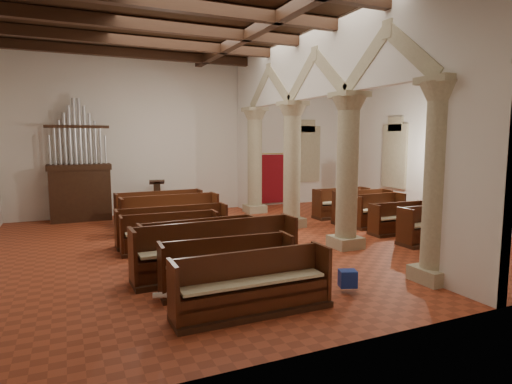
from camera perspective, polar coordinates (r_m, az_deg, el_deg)
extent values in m
plane|color=#993C21|center=(12.13, 0.64, -6.64)|extent=(14.00, 14.00, 0.00)
plane|color=black|center=(12.19, 0.68, 21.93)|extent=(14.00, 14.00, 0.00)
cube|color=silver|center=(17.42, -7.66, 7.43)|extent=(14.00, 0.02, 6.00)
cube|color=silver|center=(6.80, 22.42, 7.56)|extent=(14.00, 0.02, 6.00)
cube|color=silver|center=(16.02, 24.25, 6.91)|extent=(0.02, 12.00, 6.00)
cube|color=tan|center=(9.54, 22.58, -10.10)|extent=(0.75, 0.75, 0.30)
cylinder|color=tan|center=(9.19, 23.12, 0.71)|extent=(0.56, 0.56, 3.30)
cube|color=tan|center=(11.72, 11.84, -6.53)|extent=(0.75, 0.75, 0.30)
cylinder|color=tan|center=(11.43, 12.07, 2.27)|extent=(0.56, 0.56, 3.30)
cube|color=tan|center=(14.20, 4.74, -4.01)|extent=(0.75, 0.75, 0.30)
cylinder|color=tan|center=(13.96, 4.82, 3.25)|extent=(0.56, 0.56, 3.30)
cube|color=tan|center=(16.85, -0.16, -2.23)|extent=(0.75, 0.75, 0.30)
cylinder|color=tan|center=(16.65, -0.17, 3.90)|extent=(0.56, 0.56, 3.30)
cube|color=silver|center=(12.82, 8.33, 16.70)|extent=(0.25, 11.90, 1.93)
cube|color=#347560|center=(15.05, 28.30, 3.66)|extent=(0.03, 1.00, 2.20)
cube|color=#347560|center=(17.78, 18.07, 4.56)|extent=(0.03, 1.00, 2.20)
cube|color=#347560|center=(19.42, 6.75, 5.05)|extent=(1.00, 0.03, 2.20)
cube|color=#311C0F|center=(16.34, -22.35, -0.40)|extent=(2.00, 0.80, 1.80)
cube|color=#311C0F|center=(16.24, -22.51, 3.10)|extent=(2.10, 0.85, 0.20)
cube|color=#352611|center=(16.74, -12.98, -2.80)|extent=(0.56, 0.56, 0.11)
cube|color=#352611|center=(16.66, -13.03, -0.93)|extent=(0.28, 0.28, 1.21)
cube|color=#352611|center=(16.50, -13.04, 1.30)|extent=(0.61, 0.51, 0.21)
cube|color=maroon|center=(18.72, 2.84, 1.79)|extent=(1.60, 0.06, 2.10)
cylinder|color=gold|center=(18.63, 2.89, 5.15)|extent=(1.80, 0.04, 0.04)
cone|color=#311C0F|center=(18.51, 12.29, -1.84)|extent=(0.33, 0.33, 0.11)
cylinder|color=gold|center=(18.38, 12.37, 1.36)|extent=(0.04, 0.04, 2.19)
cylinder|color=gold|center=(18.31, 12.46, 4.49)|extent=(0.22, 0.62, 0.03)
cube|color=#181753|center=(18.32, 12.45, 3.06)|extent=(0.48, 0.17, 0.78)
cube|color=navy|center=(8.42, 12.12, -11.21)|extent=(0.39, 0.35, 0.32)
cube|color=#151697|center=(9.02, 0.35, -9.86)|extent=(0.37, 0.35, 0.30)
cube|color=navy|center=(12.01, -1.21, -5.40)|extent=(0.43, 0.38, 0.36)
cylinder|color=white|center=(7.68, -3.54, -13.68)|extent=(1.09, 0.26, 0.11)
cylinder|color=silver|center=(7.86, -9.74, -13.26)|extent=(1.03, 0.37, 0.10)
cube|color=#311C0F|center=(7.37, -0.38, -15.51)|extent=(2.73, 0.70, 0.10)
cube|color=#3A1D0C|center=(7.23, -0.23, -13.68)|extent=(2.58, 0.40, 0.44)
cube|color=#3A1D0C|center=(7.34, -0.95, -11.32)|extent=(2.58, 0.08, 0.93)
cube|color=#3A1D0C|center=(6.82, -11.01, -12.94)|extent=(0.07, 0.59, 0.93)
cube|color=#3A1D0C|center=(7.80, 8.67, -10.28)|extent=(0.07, 0.59, 0.93)
cube|color=beige|center=(7.15, -0.23, -11.85)|extent=(2.47, 0.36, 0.05)
cube|color=#311C0F|center=(8.39, -3.80, -12.65)|extent=(2.58, 0.79, 0.10)
cube|color=#3A120C|center=(8.26, -3.70, -11.03)|extent=(2.41, 0.50, 0.43)
cube|color=#3A120C|center=(8.39, -4.24, -9.03)|extent=(2.40, 0.18, 0.91)
cube|color=#3A120C|center=(7.93, -12.44, -10.14)|extent=(0.09, 0.58, 0.91)
cube|color=#3A120C|center=(8.74, 3.86, -8.37)|extent=(0.09, 0.58, 0.91)
cube|color=beige|center=(8.19, -3.71, -9.43)|extent=(2.32, 0.46, 0.05)
cube|color=#311C0F|center=(9.27, -5.09, -10.69)|extent=(3.58, 0.87, 0.11)
cube|color=#441A0E|center=(9.13, -4.99, -8.98)|extent=(3.42, 0.54, 0.49)
cube|color=#441A0E|center=(9.29, -5.52, -6.96)|extent=(3.41, 0.18, 1.04)
cube|color=#441A0E|center=(8.75, -16.17, -8.10)|extent=(0.10, 0.66, 1.04)
cube|color=#441A0E|center=(9.81, 4.58, -6.19)|extent=(0.10, 0.66, 1.04)
cube|color=beige|center=(9.06, -5.01, -7.32)|extent=(3.28, 0.49, 0.05)
cube|color=#311C0F|center=(10.32, -7.50, -8.90)|extent=(2.83, 0.83, 0.09)
cube|color=#461C0F|center=(10.21, -7.45, -7.57)|extent=(2.66, 0.54, 0.43)
cube|color=#461C0F|center=(10.35, -7.82, -6.01)|extent=(2.64, 0.23, 0.90)
cube|color=#461C0F|center=(9.93, -15.18, -6.77)|extent=(0.10, 0.57, 0.90)
cube|color=#461C0F|center=(10.66, -0.52, -5.56)|extent=(0.10, 0.57, 0.90)
cube|color=beige|center=(10.15, -7.47, -6.28)|extent=(2.55, 0.49, 0.05)
cube|color=#311C0F|center=(11.37, -11.34, -7.48)|extent=(2.49, 0.75, 0.09)
cube|color=#391C0C|center=(11.26, -11.32, -6.27)|extent=(2.33, 0.46, 0.42)
cube|color=#391C0C|center=(11.41, -11.59, -4.90)|extent=(2.31, 0.16, 0.89)
cube|color=#391C0C|center=(11.08, -17.49, -5.44)|extent=(0.09, 0.56, 0.89)
cube|color=#391C0C|center=(11.58, -5.62, -4.61)|extent=(0.09, 0.56, 0.89)
cube|color=beige|center=(11.21, -11.35, -5.11)|extent=(2.23, 0.42, 0.05)
cube|color=#311C0F|center=(12.14, -10.97, -6.52)|extent=(3.04, 0.69, 0.10)
cube|color=#441C0E|center=(12.04, -10.94, -5.33)|extent=(2.89, 0.40, 0.44)
cube|color=#441C0E|center=(12.20, -11.21, -3.99)|extent=(2.89, 0.08, 0.93)
cube|color=#441C0E|center=(11.82, -18.09, -4.57)|extent=(0.07, 0.59, 0.93)
cube|color=#441C0E|center=(12.46, -4.37, -3.65)|extent=(0.07, 0.59, 0.93)
cube|color=beige|center=(11.99, -10.97, -4.18)|extent=(2.77, 0.36, 0.05)
cube|color=#311C0F|center=(13.62, -11.28, -5.01)|extent=(3.02, 0.86, 0.11)
cube|color=#461F0F|center=(13.51, -11.26, -3.81)|extent=(2.86, 0.53, 0.49)
cube|color=#461F0F|center=(13.70, -11.52, -2.51)|extent=(2.84, 0.17, 1.04)
cube|color=#461F0F|center=(13.30, -17.52, -2.98)|extent=(0.10, 0.66, 1.04)
cube|color=#461F0F|center=(13.92, -5.48, -2.25)|extent=(0.10, 0.66, 1.04)
cube|color=beige|center=(13.46, -11.29, -2.67)|extent=(2.74, 0.48, 0.05)
cube|color=#311C0F|center=(14.32, -11.92, -4.47)|extent=(2.49, 0.68, 0.09)
cube|color=#3C190C|center=(14.22, -11.90, -3.48)|extent=(2.34, 0.39, 0.42)
cube|color=#3C190C|center=(14.39, -12.11, -2.41)|extent=(2.34, 0.08, 0.90)
cube|color=#3C190C|center=(14.05, -16.81, -2.79)|extent=(0.07, 0.57, 0.90)
cube|color=#3C190C|center=(14.54, -7.32, -2.21)|extent=(0.07, 0.57, 0.90)
cube|color=beige|center=(14.18, -11.93, -2.54)|extent=(2.24, 0.36, 0.05)
cube|color=#311C0F|center=(15.26, -12.68, -3.76)|extent=(2.98, 0.85, 0.10)
cube|color=#43160E|center=(15.16, -12.67, -2.75)|extent=(2.82, 0.54, 0.46)
cube|color=#43160E|center=(15.34, -12.87, -1.67)|extent=(2.80, 0.20, 0.97)
cube|color=#43160E|center=(14.98, -18.16, -2.06)|extent=(0.10, 0.62, 0.97)
cube|color=#43160E|center=(15.52, -7.52, -1.45)|extent=(0.10, 0.62, 0.97)
cube|color=beige|center=(15.11, -12.69, -1.79)|extent=(2.71, 0.49, 0.05)
cube|color=#311C0F|center=(12.91, 22.44, -6.12)|extent=(2.10, 0.74, 0.10)
cube|color=#3D140D|center=(12.82, 22.66, -4.96)|extent=(1.94, 0.44, 0.45)
cube|color=#3D140D|center=(12.93, 21.97, -3.70)|extent=(1.93, 0.11, 0.95)
cube|color=#3D140D|center=(12.12, 19.19, -4.27)|extent=(0.08, 0.60, 0.95)
cube|color=#3D140D|center=(13.56, 25.43, -3.39)|extent=(0.08, 0.60, 0.95)
cube|color=beige|center=(12.77, 22.71, -3.86)|extent=(1.86, 0.39, 0.05)
cube|color=#311C0F|center=(13.84, 18.58, -5.10)|extent=(1.98, 0.70, 0.09)
cube|color=#46250F|center=(13.76, 18.75, -4.11)|extent=(1.82, 0.42, 0.41)
cube|color=#46250F|center=(13.87, 18.20, -3.05)|extent=(1.81, 0.13, 0.86)
cube|color=#46250F|center=(13.15, 15.56, -3.50)|extent=(0.08, 0.55, 0.86)
cube|color=#46250F|center=(14.41, 21.38, -2.81)|extent=(0.08, 0.55, 0.86)
cube|color=beige|center=(13.72, 18.78, -3.18)|extent=(1.75, 0.39, 0.05)
cube|color=#311C0F|center=(14.71, 15.89, -4.26)|extent=(1.90, 0.79, 0.10)
cube|color=#391C0C|center=(14.62, 16.05, -3.21)|extent=(1.74, 0.48, 0.46)
cube|color=#391C0C|center=(14.76, 15.50, -2.09)|extent=(1.73, 0.14, 0.98)
cube|color=#391C0C|center=(14.07, 13.07, -2.45)|extent=(0.09, 0.62, 0.98)
cube|color=#391C0C|center=(15.22, 18.52, -1.92)|extent=(0.09, 0.62, 0.98)
cube|color=beige|center=(14.58, 16.09, -2.22)|extent=(1.67, 0.43, 0.05)
cube|color=#311C0F|center=(15.10, 13.95, -3.90)|extent=(2.04, 0.84, 0.11)
cube|color=#441A0E|center=(15.00, 14.11, -2.82)|extent=(1.88, 0.51, 0.49)
cube|color=#441A0E|center=(15.15, 13.57, -1.66)|extent=(1.86, 0.15, 1.03)
cube|color=#441A0E|center=(14.45, 10.93, -2.02)|extent=(0.10, 0.65, 1.03)
cube|color=#441A0E|center=(15.63, 16.78, -1.51)|extent=(0.10, 0.65, 1.03)
cube|color=beige|center=(14.96, 14.15, -1.79)|extent=(1.80, 0.47, 0.05)
cube|color=#311C0F|center=(16.09, 11.28, -3.16)|extent=(2.13, 0.75, 0.10)
cube|color=#44120E|center=(16.00, 11.41, -2.20)|extent=(1.98, 0.44, 0.46)
cube|color=#44120E|center=(16.16, 10.95, -1.18)|extent=(1.97, 0.10, 0.98)
cube|color=#44120E|center=(15.46, 8.18, -1.49)|extent=(0.08, 0.62, 0.98)
cube|color=#44120E|center=(16.63, 14.17, -1.03)|extent=(0.08, 0.62, 0.98)
cube|color=beige|center=(15.96, 11.43, -1.29)|extent=(1.90, 0.40, 0.05)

